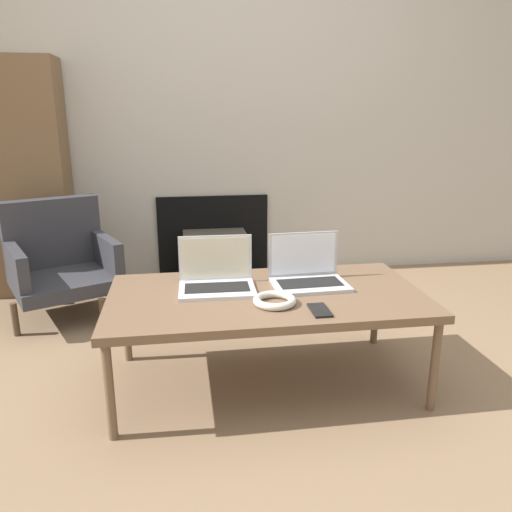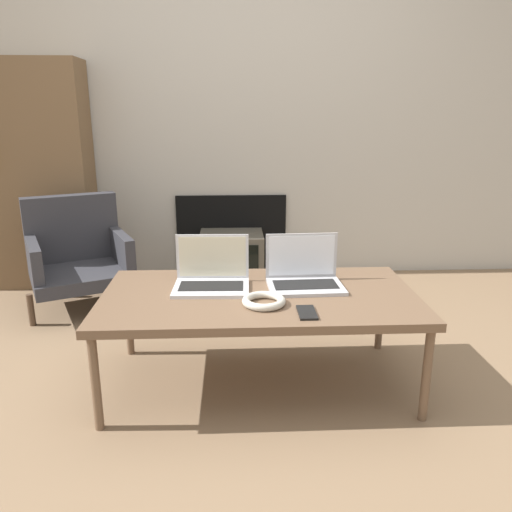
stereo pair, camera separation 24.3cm
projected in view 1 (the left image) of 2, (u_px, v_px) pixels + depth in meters
name	position (u px, v px, depth m)	size (l,w,h in m)	color
ground_plane	(272.00, 400.00, 2.15)	(14.00, 14.00, 0.00)	#7A6047
wall_back	(227.00, 98.00, 3.51)	(7.00, 0.08, 2.60)	#ADA89E
table	(266.00, 300.00, 2.18)	(1.37, 0.71, 0.44)	brown
laptop_left	(216.00, 278.00, 2.23)	(0.34, 0.25, 0.22)	silver
laptop_right	(307.00, 273.00, 2.29)	(0.34, 0.25, 0.22)	#B2B2B7
headphones	(275.00, 300.00, 2.05)	(0.18, 0.18, 0.03)	beige
phone	(320.00, 310.00, 1.98)	(0.07, 0.14, 0.01)	black
tv	(216.00, 259.00, 3.58)	(0.45, 0.37, 0.36)	#4C473D
armchair	(60.00, 258.00, 3.00)	(0.75, 0.75, 0.69)	#2D2D33
bookshelf	(3.00, 180.00, 3.25)	(0.81, 0.32, 1.53)	brown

